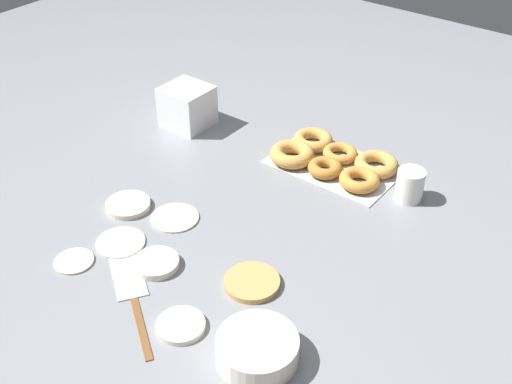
{
  "coord_description": "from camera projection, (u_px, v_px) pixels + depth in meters",
  "views": [
    {
      "loc": [
        -0.77,
        0.81,
        0.88
      ],
      "look_at": [
        -0.05,
        -0.13,
        0.04
      ],
      "focal_mm": 45.0,
      "sensor_mm": 36.0,
      "label": 1
    }
  ],
  "objects": [
    {
      "name": "ground_plane",
      "position": [
        202.0,
        224.0,
        1.42
      ],
      "size": [
        3.0,
        3.0,
        0.0
      ],
      "primitive_type": "plane",
      "color": "gray"
    },
    {
      "name": "pancake_0",
      "position": [
        175.0,
        217.0,
        1.43
      ],
      "size": [
        0.11,
        0.11,
        0.01
      ],
      "primitive_type": "cylinder",
      "color": "beige",
      "rests_on": "ground_plane"
    },
    {
      "name": "pancake_1",
      "position": [
        128.0,
        205.0,
        1.47
      ],
      "size": [
        0.1,
        0.1,
        0.01
      ],
      "primitive_type": "cylinder",
      "color": "beige",
      "rests_on": "ground_plane"
    },
    {
      "name": "pancake_2",
      "position": [
        121.0,
        242.0,
        1.36
      ],
      "size": [
        0.1,
        0.1,
        0.01
      ],
      "primitive_type": "cylinder",
      "color": "beige",
      "rests_on": "ground_plane"
    },
    {
      "name": "pancake_3",
      "position": [
        156.0,
        263.0,
        1.3
      ],
      "size": [
        0.09,
        0.09,
        0.02
      ],
      "primitive_type": "cylinder",
      "color": "silver",
      "rests_on": "ground_plane"
    },
    {
      "name": "pancake_4",
      "position": [
        252.0,
        282.0,
        1.26
      ],
      "size": [
        0.11,
        0.11,
        0.01
      ],
      "primitive_type": "cylinder",
      "color": "tan",
      "rests_on": "ground_plane"
    },
    {
      "name": "pancake_5",
      "position": [
        181.0,
        325.0,
        1.17
      ],
      "size": [
        0.09,
        0.09,
        0.01
      ],
      "primitive_type": "cylinder",
      "color": "beige",
      "rests_on": "ground_plane"
    },
    {
      "name": "pancake_6",
      "position": [
        74.0,
        260.0,
        1.32
      ],
      "size": [
        0.08,
        0.08,
        0.01
      ],
      "primitive_type": "cylinder",
      "color": "beige",
      "rests_on": "ground_plane"
    },
    {
      "name": "donut_tray",
      "position": [
        332.0,
        160.0,
        1.6
      ],
      "size": [
        0.32,
        0.2,
        0.04
      ],
      "color": "#ADAFB5",
      "rests_on": "ground_plane"
    },
    {
      "name": "batter_bowl",
      "position": [
        257.0,
        349.0,
        1.1
      ],
      "size": [
        0.14,
        0.14,
        0.05
      ],
      "color": "silver",
      "rests_on": "ground_plane"
    },
    {
      "name": "container_stack",
      "position": [
        187.0,
        106.0,
        1.75
      ],
      "size": [
        0.12,
        0.12,
        0.11
      ],
      "color": "white",
      "rests_on": "ground_plane"
    },
    {
      "name": "paper_cup",
      "position": [
        410.0,
        185.0,
        1.48
      ],
      "size": [
        0.06,
        0.06,
        0.08
      ],
      "color": "white",
      "rests_on": "ground_plane"
    },
    {
      "name": "spatula",
      "position": [
        131.0,
        287.0,
        1.26
      ],
      "size": [
        0.26,
        0.19,
        0.01
      ],
      "rotation": [
        0.0,
        0.0,
        5.69
      ],
      "color": "brown",
      "rests_on": "ground_plane"
    }
  ]
}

